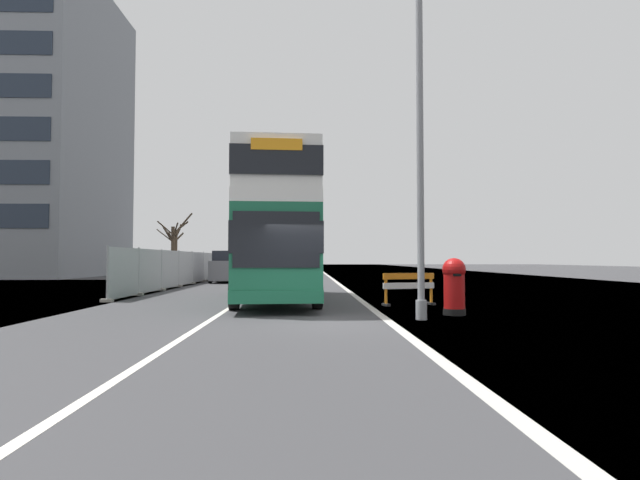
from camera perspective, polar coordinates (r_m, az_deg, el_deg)
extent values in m
cube|color=#38383A|center=(12.49, -0.74, -9.56)|extent=(140.00, 280.00, 0.10)
cube|color=#B2AFA8|center=(12.65, 7.93, -9.23)|extent=(0.24, 196.00, 0.01)
cube|color=silver|center=(12.71, -12.77, -9.16)|extent=(0.16, 168.00, 0.01)
cube|color=#196042|center=(18.92, -5.01, -1.61)|extent=(3.20, 10.58, 2.78)
cube|color=silver|center=(19.00, -4.99, 3.18)|extent=(3.20, 10.58, 0.40)
cube|color=silver|center=(19.12, -4.98, 6.02)|extent=(3.17, 10.48, 1.50)
cube|color=black|center=(18.93, -5.00, -0.35)|extent=(3.23, 10.69, 0.89)
cube|color=black|center=(19.12, -4.98, 6.02)|extent=(3.22, 10.64, 0.82)
cube|color=black|center=(13.69, -4.95, 0.06)|extent=(2.35, 0.21, 1.53)
cube|color=orange|center=(14.03, -4.91, 10.74)|extent=(1.40, 0.15, 0.32)
cube|color=#196042|center=(18.95, -5.02, -5.27)|extent=(3.23, 10.69, 0.36)
cylinder|color=black|center=(15.77, -9.66, -5.98)|extent=(0.36, 1.02, 1.00)
cylinder|color=black|center=(15.77, -0.33, -6.01)|extent=(0.36, 1.02, 1.00)
cylinder|color=black|center=(21.85, -8.40, -4.92)|extent=(0.36, 1.02, 1.00)
cylinder|color=black|center=(21.86, -1.68, -4.94)|extent=(0.36, 1.02, 1.00)
cylinder|color=gray|center=(13.56, 11.24, 9.98)|extent=(0.18, 0.18, 8.80)
cylinder|color=gray|center=(13.32, 11.37, -7.75)|extent=(0.29, 0.29, 0.50)
cylinder|color=black|center=(14.67, 14.95, -7.83)|extent=(0.62, 0.62, 0.18)
cylinder|color=#AD0F0F|center=(14.62, 14.92, -5.37)|extent=(0.58, 0.58, 1.08)
sphere|color=#AD0F0F|center=(14.60, 14.90, -3.24)|extent=(0.65, 0.65, 0.65)
cube|color=black|center=(14.32, 15.24, -3.82)|extent=(0.22, 0.03, 0.07)
cube|color=orange|center=(17.30, 9.99, -4.05)|extent=(1.81, 0.53, 0.20)
cube|color=white|center=(17.31, 10.00, -5.11)|extent=(1.81, 0.53, 0.20)
cube|color=orange|center=(16.97, 7.45, -5.76)|extent=(0.09, 0.09, 0.98)
cube|color=black|center=(17.01, 7.46, -7.27)|extent=(0.24, 0.46, 0.08)
cube|color=orange|center=(17.70, 12.44, -5.58)|extent=(0.09, 0.09, 0.98)
cube|color=black|center=(17.73, 12.45, -7.03)|extent=(0.24, 0.46, 0.08)
cube|color=#A8AAAD|center=(21.44, -21.25, -3.43)|extent=(0.04, 3.26, 1.96)
cube|color=#A8AAAD|center=(24.67, -18.58, -3.28)|extent=(0.04, 3.26, 1.96)
cube|color=#A8AAAD|center=(27.94, -16.54, -3.16)|extent=(0.04, 3.26, 1.96)
cube|color=#A8AAAD|center=(31.24, -14.93, -3.07)|extent=(0.04, 3.26, 1.96)
cube|color=#A8AAAD|center=(34.55, -13.62, -2.99)|extent=(0.04, 3.26, 1.96)
cube|color=#A8AAAD|center=(37.89, -12.55, -2.92)|extent=(0.04, 3.26, 1.96)
cube|color=#A8AAAD|center=(41.23, -11.65, -2.86)|extent=(0.04, 3.26, 1.96)
cylinder|color=#939699|center=(19.85, -22.90, -3.51)|extent=(0.06, 0.06, 2.06)
cube|color=gray|center=(19.90, -22.94, -6.31)|extent=(0.44, 0.20, 0.12)
cylinder|color=#939699|center=(23.05, -19.82, -3.35)|extent=(0.06, 0.06, 2.06)
cube|color=gray|center=(23.09, -19.85, -5.76)|extent=(0.44, 0.20, 0.12)
cylinder|color=#939699|center=(26.30, -17.50, -3.22)|extent=(0.06, 0.06, 2.06)
cube|color=gray|center=(26.34, -17.52, -5.33)|extent=(0.44, 0.20, 0.12)
cylinder|color=#939699|center=(29.59, -15.69, -3.11)|extent=(0.06, 0.06, 2.06)
cube|color=gray|center=(29.62, -15.71, -4.99)|extent=(0.44, 0.20, 0.12)
cylinder|color=#939699|center=(32.89, -14.24, -3.02)|extent=(0.06, 0.06, 2.06)
cube|color=gray|center=(32.92, -14.26, -4.72)|extent=(0.44, 0.20, 0.12)
cylinder|color=#939699|center=(36.22, -13.06, -2.95)|extent=(0.06, 0.06, 2.06)
cube|color=gray|center=(36.25, -13.07, -4.49)|extent=(0.44, 0.20, 0.12)
cylinder|color=#939699|center=(39.56, -12.08, -2.89)|extent=(0.06, 0.06, 2.06)
cube|color=gray|center=(39.58, -12.09, -4.30)|extent=(0.44, 0.20, 0.12)
cylinder|color=#939699|center=(42.90, -11.25, -2.84)|extent=(0.06, 0.06, 2.06)
cube|color=gray|center=(42.93, -11.26, -4.14)|extent=(0.44, 0.20, 0.12)
cube|color=slate|center=(34.41, -10.46, -3.38)|extent=(1.74, 4.19, 1.27)
cube|color=black|center=(34.41, -10.45, -1.77)|extent=(1.60, 2.31, 0.66)
cylinder|color=black|center=(35.59, -8.75, -4.18)|extent=(0.20, 0.60, 0.60)
cylinder|color=black|center=(35.85, -11.52, -4.14)|extent=(0.20, 0.60, 0.60)
cylinder|color=black|center=(33.02, -9.32, -4.33)|extent=(0.20, 0.60, 0.60)
cylinder|color=black|center=(33.29, -12.30, -4.29)|extent=(0.20, 0.60, 0.60)
cube|color=slate|center=(40.82, -8.36, -3.15)|extent=(1.87, 4.18, 1.34)
cube|color=black|center=(40.81, -8.35, -1.72)|extent=(1.72, 2.30, 0.70)
cylinder|color=black|center=(42.02, -6.89, -3.88)|extent=(0.20, 0.60, 0.60)
cylinder|color=black|center=(42.23, -9.41, -3.86)|extent=(0.20, 0.60, 0.60)
cylinder|color=black|center=(39.44, -7.24, -3.99)|extent=(0.20, 0.60, 0.60)
cylinder|color=black|center=(39.67, -9.93, -3.96)|extent=(0.20, 0.60, 0.60)
cube|color=black|center=(47.41, -2.74, -3.12)|extent=(1.83, 3.98, 1.20)
cube|color=black|center=(47.40, -2.74, -1.98)|extent=(1.68, 2.19, 0.69)
cylinder|color=black|center=(48.64, -1.63, -3.66)|extent=(0.20, 0.60, 0.60)
cylinder|color=black|center=(48.68, -3.79, -3.66)|extent=(0.20, 0.60, 0.60)
cylinder|color=black|center=(46.17, -1.64, -3.74)|extent=(0.20, 0.60, 0.60)
cylinder|color=black|center=(46.21, -3.91, -3.73)|extent=(0.20, 0.60, 0.60)
cylinder|color=#4C3D2D|center=(44.70, -16.29, -1.31)|extent=(0.30, 0.30, 4.34)
cylinder|color=#4C3D2D|center=(44.73, -15.47, 1.38)|extent=(1.34, 0.37, 1.15)
cylinder|color=#4C3D2D|center=(45.33, -15.86, 0.53)|extent=(0.46, 1.40, 2.02)
cylinder|color=#4C3D2D|center=(45.30, -17.13, 0.48)|extent=(1.66, 0.82, 1.17)
cylinder|color=#4C3D2D|center=(44.67, -17.08, 1.31)|extent=(1.28, 0.67, 1.19)
cylinder|color=#4C3D2D|center=(44.22, -16.03, 1.02)|extent=(0.78, 1.10, 1.31)
cylinder|color=#4C3D2D|center=(47.82, -16.06, -1.44)|extent=(0.40, 0.40, 4.20)
cylinder|color=#4C3D2D|center=(47.72, -15.15, 1.87)|extent=(1.64, 0.23, 1.87)
cylinder|color=#4C3D2D|center=(48.20, -15.62, 0.32)|extent=(0.70, 0.99, 0.90)
cylinder|color=#4C3D2D|center=(48.65, -16.15, -0.30)|extent=(0.74, 1.65, 1.23)
cylinder|color=#4C3D2D|center=(48.18, -16.53, 0.38)|extent=(1.11, 0.57, 1.17)
cylinder|color=#4C3D2D|center=(47.69, -16.69, 0.38)|extent=(1.14, 0.79, 1.91)
cylinder|color=#4C3D2D|center=(47.54, -16.40, 0.07)|extent=(0.64, 0.97, 1.31)
cylinder|color=#4C3D2D|center=(47.37, -15.81, 0.66)|extent=(0.81, 1.06, 0.95)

